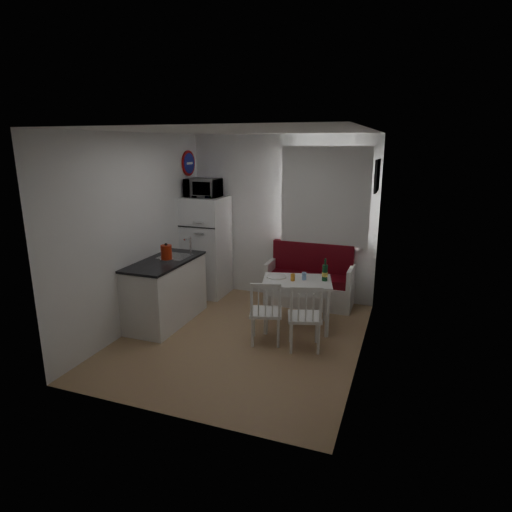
{
  "coord_description": "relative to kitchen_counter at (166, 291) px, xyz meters",
  "views": [
    {
      "loc": [
        1.93,
        -4.74,
        2.46
      ],
      "look_at": [
        0.02,
        0.5,
        0.99
      ],
      "focal_mm": 30.0,
      "sensor_mm": 36.0,
      "label": 1
    }
  ],
  "objects": [
    {
      "name": "kettle",
      "position": [
        0.05,
        -0.02,
        0.57
      ],
      "size": [
        0.18,
        0.18,
        0.24
      ],
      "primitive_type": "cylinder",
      "color": "#AA250D",
      "rests_on": "kitchen_counter"
    },
    {
      "name": "wall_back",
      "position": [
        1.2,
        1.59,
        0.84
      ],
      "size": [
        3.0,
        0.02,
        2.6
      ],
      "primitive_type": "cube",
      "color": "white",
      "rests_on": "floor"
    },
    {
      "name": "kitchen_counter",
      "position": [
        0.0,
        0.0,
        0.0
      ],
      "size": [
        0.62,
        1.32,
        1.16
      ],
      "color": "white",
      "rests_on": "floor"
    },
    {
      "name": "chair_left",
      "position": [
        1.53,
        -0.23,
        0.06
      ],
      "size": [
        0.49,
        0.48,
        0.45
      ],
      "rotation": [
        0.0,
        0.0,
        0.29
      ],
      "color": "white",
      "rests_on": "floor"
    },
    {
      "name": "picture_frame",
      "position": [
        2.67,
        0.94,
        1.59
      ],
      "size": [
        0.04,
        0.52,
        0.42
      ],
      "primitive_type": "cube",
      "color": "black",
      "rests_on": "wall_right"
    },
    {
      "name": "wall_front",
      "position": [
        1.2,
        -1.91,
        0.84
      ],
      "size": [
        3.0,
        0.02,
        2.6
      ],
      "primitive_type": "cube",
      "color": "white",
      "rests_on": "floor"
    },
    {
      "name": "floor",
      "position": [
        1.2,
        -0.16,
        -0.46
      ],
      "size": [
        3.0,
        3.5,
        0.02
      ],
      "primitive_type": "cube",
      "color": "tan",
      "rests_on": "ground"
    },
    {
      "name": "bench",
      "position": [
        1.74,
        1.36,
        -0.14
      ],
      "size": [
        1.34,
        0.52,
        0.96
      ],
      "color": "white",
      "rests_on": "floor"
    },
    {
      "name": "window",
      "position": [
        1.9,
        1.56,
        1.17
      ],
      "size": [
        1.22,
        0.06,
        1.47
      ],
      "primitive_type": "cube",
      "color": "white",
      "rests_on": "wall_back"
    },
    {
      "name": "wall_left",
      "position": [
        -0.3,
        -0.16,
        0.84
      ],
      "size": [
        0.02,
        3.5,
        2.6
      ],
      "primitive_type": "cube",
      "color": "white",
      "rests_on": "floor"
    },
    {
      "name": "drinking_glass_blue",
      "position": [
        1.86,
        0.48,
        0.28
      ],
      "size": [
        0.06,
        0.06,
        0.1
      ],
      "primitive_type": "cylinder",
      "color": "#7B9ED2",
      "rests_on": "dining_table"
    },
    {
      "name": "ceiling",
      "position": [
        1.2,
        -0.16,
        2.14
      ],
      "size": [
        3.0,
        3.5,
        0.02
      ],
      "primitive_type": "cube",
      "color": "white",
      "rests_on": "wall_back"
    },
    {
      "name": "microwave",
      "position": [
        0.02,
        1.19,
        1.32
      ],
      "size": [
        0.53,
        0.36,
        0.29
      ],
      "primitive_type": "imported",
      "color": "white",
      "rests_on": "fridge"
    },
    {
      "name": "curtain",
      "position": [
        1.9,
        1.49,
        1.22
      ],
      "size": [
        1.35,
        0.02,
        1.5
      ],
      "primitive_type": "cube",
      "color": "white",
      "rests_on": "wall_back"
    },
    {
      "name": "wall_sign",
      "position": [
        -0.27,
        1.29,
        1.69
      ],
      "size": [
        0.03,
        0.4,
        0.4
      ],
      "primitive_type": "cylinder",
      "rotation": [
        0.0,
        1.57,
        0.0
      ],
      "color": "navy",
      "rests_on": "wall_left"
    },
    {
      "name": "wine_bottle",
      "position": [
        2.13,
        0.53,
        0.38
      ],
      "size": [
        0.08,
        0.08,
        0.31
      ],
      "primitive_type": null,
      "color": "#154223",
      "rests_on": "dining_table"
    },
    {
      "name": "dining_table",
      "position": [
        1.78,
        0.43,
        0.15
      ],
      "size": [
        1.04,
        0.84,
        0.68
      ],
      "rotation": [
        0.0,
        0.0,
        0.24
      ],
      "color": "white",
      "rests_on": "floor"
    },
    {
      "name": "chair_right",
      "position": [
        2.03,
        -0.23,
        0.07
      ],
      "size": [
        0.49,
        0.49,
        0.46
      ],
      "rotation": [
        0.0,
        0.0,
        0.29
      ],
      "color": "white",
      "rests_on": "floor"
    },
    {
      "name": "plate",
      "position": [
        1.48,
        0.45,
        0.24
      ],
      "size": [
        0.27,
        0.27,
        0.02
      ],
      "primitive_type": "cylinder",
      "color": "white",
      "rests_on": "dining_table"
    },
    {
      "name": "fridge",
      "position": [
        0.02,
        1.24,
        0.36
      ],
      "size": [
        0.65,
        0.65,
        1.63
      ],
      "primitive_type": "cube",
      "color": "white",
      "rests_on": "floor"
    },
    {
      "name": "wall_right",
      "position": [
        2.7,
        -0.16,
        0.84
      ],
      "size": [
        0.02,
        3.5,
        2.6
      ],
      "primitive_type": "cube",
      "color": "white",
      "rests_on": "floor"
    },
    {
      "name": "drinking_glass_orange",
      "position": [
        1.73,
        0.38,
        0.27
      ],
      "size": [
        0.06,
        0.06,
        0.1
      ],
      "primitive_type": "cylinder",
      "color": "orange",
      "rests_on": "dining_table"
    }
  ]
}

